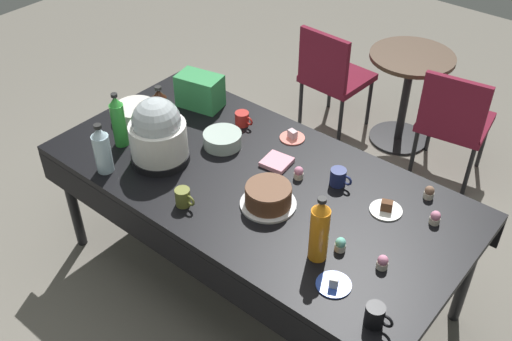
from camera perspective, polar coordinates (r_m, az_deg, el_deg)
ground at (r=3.55m, az=0.00°, el=-10.18°), size 9.00×9.00×0.00m
potluck_table at (r=3.07m, az=0.00°, el=-1.64°), size 2.20×1.10×0.75m
frosted_layer_cake at (r=2.84m, az=1.19°, el=-2.49°), size 0.27×0.27×0.11m
slow_cooker at (r=3.10m, az=-9.39°, el=3.52°), size 0.31×0.31×0.37m
glass_salad_bowl at (r=3.24m, az=-3.23°, el=3.00°), size 0.21×0.21×0.08m
ceramic_snack_bowl at (r=3.53m, az=-11.44°, el=5.51°), size 0.25×0.25×0.08m
dessert_plate_coral at (r=3.31m, az=3.50°, el=3.26°), size 0.14×0.14×0.05m
dessert_plate_white at (r=2.90m, az=12.37°, el=-3.59°), size 0.16×0.16×0.06m
dessert_plate_cobalt at (r=2.53m, az=7.47°, el=-10.65°), size 0.15×0.15×0.06m
cupcake_mint at (r=3.02m, az=4.11°, el=-0.22°), size 0.05×0.05×0.07m
cupcake_berry at (r=2.62m, az=12.04°, el=-8.59°), size 0.05×0.05×0.07m
cupcake_lemon at (r=2.66m, az=8.10°, el=-7.03°), size 0.05×0.05×0.07m
cupcake_rose at (r=2.88m, az=16.80°, el=-4.35°), size 0.05×0.05×0.07m
cupcake_cocoa at (r=3.02m, az=16.27°, el=-2.03°), size 0.05×0.05×0.07m
soda_bottle_water at (r=3.11m, az=-14.54°, el=1.94°), size 0.09×0.09×0.28m
soda_bottle_orange_juice at (r=2.53m, az=6.10°, el=-5.73°), size 0.08×0.08×0.34m
soda_bottle_lime_soda at (r=3.27m, az=-13.05°, el=4.62°), size 0.08×0.08×0.32m
soda_bottle_cola at (r=3.33m, az=-9.13°, el=5.61°), size 0.08×0.08×0.29m
coffee_mug_navy at (r=3.00m, az=7.92°, el=-0.64°), size 0.12×0.08×0.09m
coffee_mug_black at (r=2.40m, az=11.37°, el=-13.47°), size 0.12×0.08×0.10m
coffee_mug_red at (r=3.40m, az=-1.31°, el=4.98°), size 0.12×0.08×0.08m
coffee_mug_olive at (r=2.87m, az=-6.98°, el=-2.57°), size 0.12×0.07×0.09m
soda_carton at (r=3.56m, az=-5.40°, el=7.60°), size 0.29×0.21×0.20m
paper_napkin_stack at (r=3.12m, az=2.01°, el=0.82°), size 0.15×0.15×0.02m
maroon_chair_left at (r=4.51m, az=7.31°, el=9.22°), size 0.46×0.46×0.85m
maroon_chair_right at (r=4.16m, az=18.44°, el=4.71°), size 0.50×0.50×0.85m
round_cafe_table at (r=4.48m, az=14.35°, el=8.17°), size 0.60×0.60×0.72m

